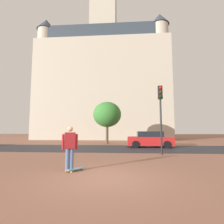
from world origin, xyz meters
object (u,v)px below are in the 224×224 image
car_red (150,139)px  person_skater (70,146)px  skateboard (76,169)px  traffic_light_pole (161,106)px

car_red → person_skater: bearing=-113.1°
person_skater → skateboard: person_skater is taller
car_red → traffic_light_pole: (0.08, -5.21, 2.46)m
car_red → skateboard: bearing=-112.1°
person_skater → car_red: size_ratio=0.42×
person_skater → skateboard: bearing=14.6°
person_skater → skateboard: 0.91m
traffic_light_pole → car_red: bearing=90.9°
skateboard → car_red: car_red is taller
person_skater → traffic_light_pole: traffic_light_pole is taller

